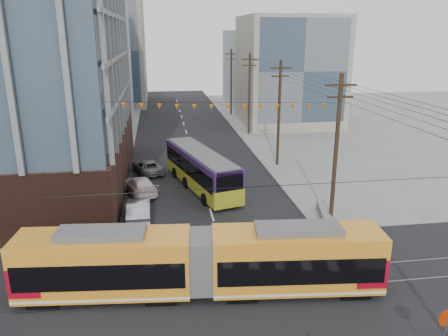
{
  "coord_description": "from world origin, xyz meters",
  "views": [
    {
      "loc": [
        -3.71,
        -17.18,
        13.58
      ],
      "look_at": [
        0.46,
        10.6,
        4.84
      ],
      "focal_mm": 35.0,
      "sensor_mm": 36.0,
      "label": 1
    }
  ],
  "objects": [
    {
      "name": "bg_bldg_ne_far",
      "position": [
        18.0,
        68.0,
        7.0
      ],
      "size": [
        16.0,
        16.0,
        14.0
      ],
      "primitive_type": "cube",
      "color": "#8C99A5",
      "rests_on": "ground"
    },
    {
      "name": "parked_car_silver",
      "position": [
        -5.55,
        13.86,
        0.81
      ],
      "size": [
        1.77,
        4.92,
        1.61
      ],
      "primitive_type": "imported",
      "rotation": [
        0.0,
        0.0,
        3.15
      ],
      "color": "#AAACB5",
      "rests_on": "ground"
    },
    {
      "name": "bg_bldg_ne_near",
      "position": [
        16.0,
        48.0,
        8.0
      ],
      "size": [
        14.0,
        14.0,
        16.0
      ],
      "primitive_type": "cube",
      "color": "gray",
      "rests_on": "ground"
    },
    {
      "name": "streetcar",
      "position": [
        -1.84,
        3.48,
        1.87
      ],
      "size": [
        19.53,
        4.61,
        3.73
      ],
      "primitive_type": null,
      "rotation": [
        0.0,
        0.0,
        -0.1
      ],
      "color": "orange",
      "rests_on": "ground"
    },
    {
      "name": "ground",
      "position": [
        0.0,
        0.0,
        0.0
      ],
      "size": [
        160.0,
        160.0,
        0.0
      ],
      "primitive_type": "plane",
      "color": "slate"
    },
    {
      "name": "bg_bldg_nw_near",
      "position": [
        -17.0,
        52.0,
        9.0
      ],
      "size": [
        18.0,
        16.0,
        18.0
      ],
      "primitive_type": "cube",
      "color": "#8C99A5",
      "rests_on": "ground"
    },
    {
      "name": "parked_car_white",
      "position": [
        -5.66,
        19.64,
        0.74
      ],
      "size": [
        3.57,
        5.47,
        1.47
      ],
      "primitive_type": "imported",
      "rotation": [
        0.0,
        0.0,
        3.46
      ],
      "color": "silver",
      "rests_on": "ground"
    },
    {
      "name": "jersey_barrier",
      "position": [
        8.3,
        11.75,
        0.42
      ],
      "size": [
        1.82,
        4.28,
        0.84
      ],
      "primitive_type": "cube",
      "rotation": [
        0.0,
        0.0,
        -0.22
      ],
      "color": "slate",
      "rests_on": "ground"
    },
    {
      "name": "city_bus",
      "position": [
        -0.18,
        20.34,
        1.75
      ],
      "size": [
        5.92,
        12.63,
        3.5
      ],
      "primitive_type": null,
      "rotation": [
        0.0,
        0.0,
        0.27
      ],
      "color": "#331A50",
      "rests_on": "ground"
    },
    {
      "name": "bg_bldg_nw_far",
      "position": [
        -14.0,
        72.0,
        10.0
      ],
      "size": [
        16.0,
        18.0,
        20.0
      ],
      "primitive_type": "cube",
      "color": "gray",
      "rests_on": "ground"
    },
    {
      "name": "parked_car_grey",
      "position": [
        -5.1,
        25.41,
        0.69
      ],
      "size": [
        3.63,
        5.43,
        1.38
      ],
      "primitive_type": "imported",
      "rotation": [
        0.0,
        0.0,
        3.43
      ],
      "color": "#616161",
      "rests_on": "ground"
    },
    {
      "name": "utility_pole_far",
      "position": [
        8.5,
        56.0,
        5.5
      ],
      "size": [
        0.3,
        0.3,
        11.0
      ],
      "primitive_type": "cylinder",
      "color": "black",
      "rests_on": "ground"
    }
  ]
}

